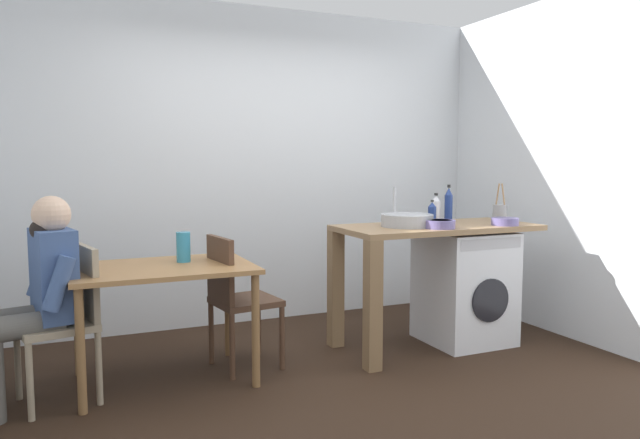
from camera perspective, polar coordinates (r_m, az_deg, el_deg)
name	(u,v)px	position (r m, az deg, el deg)	size (l,w,h in m)	color
ground_plane	(341,387)	(3.81, 2.07, -15.82)	(5.46, 5.46, 0.00)	black
wall_back	(255,166)	(5.18, -6.33, 5.10)	(4.60, 0.10, 2.70)	silver
wall_counter_side	(603,167)	(4.88, 25.60, 4.57)	(0.10, 3.80, 2.70)	silver
dining_table	(163,281)	(3.86, -14.90, -5.76)	(1.10, 0.76, 0.74)	#9E7042
chair_person_seat	(70,314)	(3.76, -23.01, -8.42)	(0.48, 0.48, 0.90)	gray
chair_opposite	(235,294)	(4.02, -8.16, -7.15)	(0.45, 0.45, 0.90)	#4C3323
seated_person	(38,290)	(3.70, -25.54, -6.17)	(0.54, 0.54, 1.20)	#595651
kitchen_counter	(413,248)	(4.40, 8.92, -2.69)	(1.50, 0.68, 0.92)	olive
washing_machine	(464,287)	(4.73, 13.75, -6.29)	(0.60, 0.61, 0.86)	silver
sink_basin	(407,220)	(4.35, 8.39, -0.08)	(0.38, 0.38, 0.09)	#9EA0A5
tap	(394,206)	(4.50, 7.19, 1.33)	(0.02, 0.02, 0.28)	#B2B2B7
bottle_tall_green	(432,213)	(4.57, 10.75, 0.62)	(0.06, 0.06, 0.18)	navy
bottle_squat_brown	(436,209)	(4.74, 11.11, 1.02)	(0.07, 0.07, 0.22)	silver
bottle_clear_small	(449,205)	(4.76, 12.29, 1.38)	(0.06, 0.06, 0.29)	navy
mixing_bowl	(440,224)	(4.27, 11.47, -0.39)	(0.22, 0.22, 0.06)	slate
utensil_crock	(500,212)	(4.92, 16.94, 0.67)	(0.11, 0.11, 0.30)	gray
colander	(505,221)	(4.60, 17.41, -0.15)	(0.20, 0.20, 0.06)	slate
vase	(183,247)	(3.94, -13.04, -2.60)	(0.09, 0.09, 0.20)	teal
scissors	(439,226)	(4.39, 11.43, -0.62)	(0.15, 0.06, 0.01)	#B2B2B7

